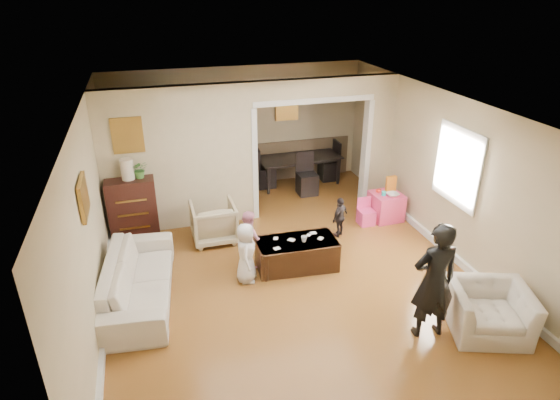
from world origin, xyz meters
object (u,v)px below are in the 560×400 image
object	(u,v)px
table_lamp	(127,169)
play_table	(386,206)
coffee_table	(297,254)
child_kneel_b	(249,238)
armchair_front	(489,311)
dresser	(133,209)
armchair_back	(214,222)
cyan_cup	(384,193)
child_toddler	(340,217)
adult_person	(434,281)
child_kneel_a	(246,253)
coffee_cup	(304,239)
sofa	(139,279)
dining_table	(298,169)

from	to	relation	value
table_lamp	play_table	distance (m)	4.77
coffee_table	child_kneel_b	xyz separation A→B (m)	(-0.70, 0.30, 0.23)
table_lamp	armchair_front	bearing A→B (deg)	-41.60
dresser	child_kneel_b	xyz separation A→B (m)	(1.75, -1.42, -0.09)
armchair_back	cyan_cup	bearing A→B (deg)	177.01
cyan_cup	child_toddler	bearing A→B (deg)	-162.10
adult_person	child_kneel_a	distance (m)	2.71
armchair_back	table_lamp	bearing A→B (deg)	-20.73
armchair_front	armchair_back	bearing A→B (deg)	151.21
dresser	child_kneel_a	bearing A→B (deg)	-49.39
table_lamp	child_kneel_b	bearing A→B (deg)	-38.99
child_kneel_a	child_kneel_b	world-z (taller)	child_kneel_a
play_table	child_kneel_a	distance (m)	3.28
armchair_front	child_kneel_b	distance (m)	3.58
coffee_cup	child_kneel_b	world-z (taller)	child_kneel_b
cyan_cup	child_toddler	distance (m)	1.08
coffee_table	play_table	world-z (taller)	play_table
coffee_cup	cyan_cup	distance (m)	2.26
sofa	child_kneel_a	size ratio (longest dim) A/B	2.33
dresser	play_table	world-z (taller)	dresser
cyan_cup	child_toddler	world-z (taller)	child_toddler
coffee_cup	child_kneel_b	size ratio (longest dim) A/B	0.10
coffee_cup	child_toddler	xyz separation A→B (m)	(0.95, 0.80, -0.14)
adult_person	armchair_front	bearing A→B (deg)	171.70
cyan_cup	play_table	bearing A→B (deg)	26.57
table_lamp	coffee_table	bearing A→B (deg)	-35.03
dresser	child_kneel_b	world-z (taller)	dresser
armchair_back	cyan_cup	xyz separation A→B (m)	(3.19, -0.15, 0.21)
child_toddler	coffee_table	bearing A→B (deg)	0.20
coffee_cup	child_kneel_a	bearing A→B (deg)	-173.99
armchair_back	child_kneel_a	size ratio (longest dim) A/B	0.80
child_kneel_b	dining_table	bearing A→B (deg)	-46.30
table_lamp	child_kneel_b	distance (m)	2.40
table_lamp	cyan_cup	bearing A→B (deg)	-8.09
dresser	armchair_back	bearing A→B (deg)	-20.42
dresser	dining_table	world-z (taller)	dresser
dining_table	play_table	bearing A→B (deg)	-67.40
table_lamp	coffee_table	world-z (taller)	table_lamp
cyan_cup	adult_person	xyz separation A→B (m)	(-0.93, -3.05, 0.24)
table_lamp	sofa	bearing A→B (deg)	-89.04
play_table	adult_person	size ratio (longest dim) A/B	0.34
armchair_back	dining_table	world-z (taller)	armchair_back
cyan_cup	adult_person	distance (m)	3.20
sofa	table_lamp	distance (m)	2.12
armchair_back	dresser	distance (m)	1.43
play_table	child_kneel_a	bearing A→B (deg)	-157.03
cyan_cup	child_kneel_b	bearing A→B (deg)	-164.29
coffee_table	coffee_cup	world-z (taller)	coffee_cup
coffee_table	child_kneel_b	distance (m)	0.80
armchair_front	coffee_cup	world-z (taller)	armchair_front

